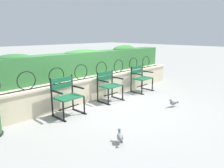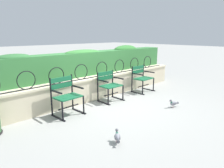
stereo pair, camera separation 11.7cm
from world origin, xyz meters
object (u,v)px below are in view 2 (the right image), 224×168
at_px(pigeon_near_chairs, 117,137).
at_px(park_chair_left, 66,95).
at_px(pigeon_far_side, 173,103).
at_px(park_chair_right, 142,77).
at_px(park_chair_centre, 109,85).

bearing_deg(pigeon_near_chairs, park_chair_left, 86.86).
height_order(park_chair_left, pigeon_far_side, park_chair_left).
bearing_deg(pigeon_far_side, park_chair_right, 67.29).
bearing_deg(park_chair_centre, park_chair_left, -177.32).
relative_size(park_chair_centre, pigeon_near_chairs, 3.35).
bearing_deg(park_chair_right, park_chair_left, -179.30).
distance_m(park_chair_left, park_chair_right, 2.87).
distance_m(park_chair_right, pigeon_far_side, 1.71).
bearing_deg(pigeon_near_chairs, park_chair_centre, 49.96).
relative_size(pigeon_near_chairs, pigeon_far_side, 0.86).
distance_m(park_chair_centre, pigeon_far_side, 1.80).
relative_size(park_chair_left, pigeon_near_chairs, 3.65).
height_order(park_chair_left, park_chair_right, park_chair_left).
distance_m(park_chair_right, pigeon_near_chairs, 3.49).
height_order(park_chair_centre, pigeon_far_side, park_chair_centre).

